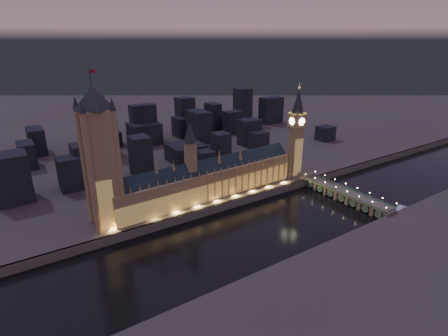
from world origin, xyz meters
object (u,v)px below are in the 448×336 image
palace_of_westminster (209,180)px  river_boat (398,211)px  elizabeth_tower (297,125)px  westminster_bridge (340,193)px  victoria_tower (100,153)px

palace_of_westminster → river_boat: 186.49m
elizabeth_tower → river_boat: (25.23, -118.24, -65.24)m
river_boat → westminster_bridge: bearing=110.7°
elizabeth_tower → river_boat: elizabeth_tower is taller
westminster_bridge → palace_of_westminster: bearing=151.9°
elizabeth_tower → westminster_bridge: elizabeth_tower is taller
river_boat → victoria_tower: bearing=154.1°
victoria_tower → elizabeth_tower: (218.00, -0.01, -5.34)m
victoria_tower → river_boat: size_ratio=3.38×
westminster_bridge → victoria_tower: bearing=163.7°
victoria_tower → elizabeth_tower: bearing=-0.0°
palace_of_westminster → river_boat: (142.21, -118.07, -24.81)m
river_boat → palace_of_westminster: bearing=140.3°
palace_of_westminster → elizabeth_tower: 123.77m
victoria_tower → westminster_bridge: size_ratio=1.14×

